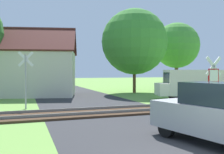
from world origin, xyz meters
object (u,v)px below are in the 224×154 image
at_px(house, 34,72).
at_px(tree_right, 134,42).
at_px(parked_car, 220,114).
at_px(stop_sign_near, 213,82).
at_px(crossing_sign_far, 26,75).
at_px(mail_truck, 192,83).
at_px(tree_far, 177,46).

relative_size(house, tree_right, 1.01).
distance_m(tree_right, parked_car, 18.37).
relative_size(stop_sign_near, crossing_sign_far, 0.85).
xyz_separation_m(crossing_sign_far, parked_car, (5.15, -9.21, -0.99)).
bearing_deg(tree_right, crossing_sign_far, -142.66).
bearing_deg(mail_truck, stop_sign_near, 165.08).
bearing_deg(stop_sign_near, tree_far, -123.85).
bearing_deg(stop_sign_near, house, -68.00).
height_order(tree_far, mail_truck, tree_far).
distance_m(tree_right, mail_truck, 8.23).
relative_size(house, tree_far, 1.04).
height_order(stop_sign_near, tree_right, tree_right).
distance_m(stop_sign_near, parked_car, 4.21).
bearing_deg(house, crossing_sign_far, -81.75).
bearing_deg(tree_far, house, -169.10).
distance_m(house, tree_right, 10.04).
bearing_deg(mail_truck, parked_car, 162.27).
bearing_deg(tree_far, parked_car, -121.24).
height_order(house, parked_car, house).
xyz_separation_m(tree_right, parked_car, (-5.20, -17.11, -4.19)).
xyz_separation_m(house, tree_far, (16.92, 3.26, 3.23)).
height_order(stop_sign_near, house, house).
bearing_deg(tree_right, mail_truck, -78.61).
xyz_separation_m(house, parked_car, (4.38, -17.41, -1.21)).
distance_m(stop_sign_near, tree_far, 20.41).
bearing_deg(parked_car, crossing_sign_far, 106.15).
height_order(mail_truck, parked_car, mail_truck).
bearing_deg(parked_car, mail_truck, 43.32).
height_order(house, tree_far, tree_far).
xyz_separation_m(tree_far, mail_truck, (-5.90, -10.68, -4.09)).
relative_size(crossing_sign_far, house, 0.39).
relative_size(crossing_sign_far, tree_far, 0.40).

